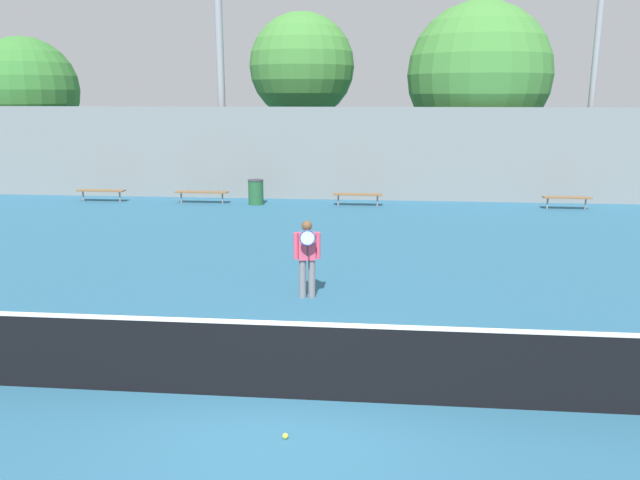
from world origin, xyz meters
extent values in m
plane|color=#285B7A|center=(0.00, 0.00, 0.00)|extent=(100.00, 100.00, 0.00)
cube|color=black|center=(0.00, 0.00, 0.52)|extent=(10.51, 0.03, 1.04)
cube|color=white|center=(0.00, 0.00, 1.06)|extent=(10.51, 0.04, 0.05)
cylinder|color=slate|center=(-0.37, 4.24, 0.39)|extent=(0.14, 0.14, 0.79)
cylinder|color=slate|center=(-0.19, 4.26, 0.39)|extent=(0.14, 0.14, 0.79)
cube|color=#DB4C6B|center=(-0.28, 4.25, 1.06)|extent=(0.36, 0.25, 0.54)
cylinder|color=#DB4C6B|center=(-0.50, 4.22, 1.06)|extent=(0.10, 0.10, 0.52)
cylinder|color=#DB4C6B|center=(-0.07, 4.28, 1.06)|extent=(0.10, 0.10, 0.52)
sphere|color=brown|center=(-0.28, 4.25, 1.46)|extent=(0.21, 0.21, 0.21)
cylinder|color=black|center=(-0.24, 3.97, 1.03)|extent=(0.03, 0.03, 0.22)
torus|color=#28519E|center=(-0.24, 3.97, 1.29)|extent=(0.31, 0.07, 0.31)
cylinder|color=silver|center=(-0.24, 3.97, 1.29)|extent=(0.26, 0.05, 0.27)
cube|color=brown|center=(-5.46, 14.82, 0.42)|extent=(1.96, 0.40, 0.04)
cylinder|color=gray|center=(-6.24, 14.82, 0.20)|extent=(0.06, 0.06, 0.40)
cylinder|color=gray|center=(-4.67, 14.82, 0.20)|extent=(0.06, 0.06, 0.40)
cube|color=brown|center=(7.67, 14.82, 0.42)|extent=(1.62, 0.40, 0.04)
cylinder|color=gray|center=(7.02, 14.82, 0.20)|extent=(0.06, 0.06, 0.40)
cylinder|color=gray|center=(8.32, 14.82, 0.20)|extent=(0.06, 0.06, 0.40)
cube|color=brown|center=(0.34, 14.82, 0.42)|extent=(1.77, 0.40, 0.04)
cylinder|color=gray|center=(-0.37, 14.82, 0.20)|extent=(0.06, 0.06, 0.40)
cylinder|color=gray|center=(1.05, 14.82, 0.20)|extent=(0.06, 0.06, 0.40)
cube|color=brown|center=(-9.33, 14.82, 0.42)|extent=(1.80, 0.40, 0.04)
cylinder|color=gray|center=(-10.05, 14.82, 0.20)|extent=(0.06, 0.06, 0.40)
cylinder|color=gray|center=(-8.61, 14.82, 0.20)|extent=(0.06, 0.06, 0.40)
cylinder|color=#939399|center=(-5.11, 16.91, 4.85)|extent=(0.29, 0.29, 9.71)
cylinder|color=#939399|center=(8.91, 17.12, 5.39)|extent=(0.23, 0.23, 10.78)
cylinder|color=#235B33|center=(-3.40, 14.78, 0.44)|extent=(0.55, 0.55, 0.87)
cylinder|color=#333338|center=(-3.40, 14.78, 0.89)|extent=(0.58, 0.58, 0.04)
sphere|color=#D1E038|center=(0.07, -0.99, 0.03)|extent=(0.07, 0.07, 0.07)
cube|color=gray|center=(0.00, 16.16, 1.75)|extent=(31.38, 0.06, 3.50)
cylinder|color=brown|center=(-14.40, 19.12, 1.17)|extent=(0.37, 0.37, 2.34)
sphere|color=#387A33|center=(-14.40, 19.12, 4.14)|extent=(4.51, 4.51, 4.51)
cylinder|color=brown|center=(-2.41, 20.69, 1.66)|extent=(0.38, 0.38, 3.32)
sphere|color=#428438|center=(-2.41, 20.69, 5.16)|extent=(4.60, 4.60, 4.60)
cylinder|color=brown|center=(5.04, 19.21, 1.20)|extent=(0.48, 0.48, 2.40)
sphere|color=#428438|center=(5.04, 19.21, 4.72)|extent=(5.81, 5.81, 5.81)
camera|label=1|loc=(1.11, -7.53, 3.96)|focal=35.00mm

